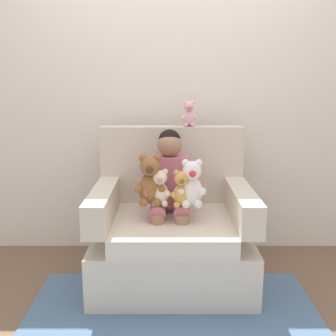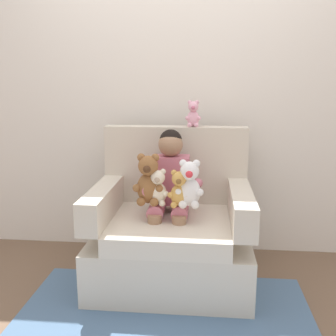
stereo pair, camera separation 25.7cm
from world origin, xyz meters
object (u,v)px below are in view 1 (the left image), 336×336
Objects in this scene: seated_child at (168,184)px; plush_cream at (158,188)px; plush_brown at (148,181)px; plush_pink_on_backrest at (187,114)px; plush_white at (190,184)px; armchair at (171,233)px; plush_honey at (180,189)px.

seated_child is 0.16m from plush_cream.
plush_brown is 0.65m from plush_pink_on_backrest.
seated_child is 0.19m from plush_brown.
plush_white is at bearing -26.89° from plush_brown.
armchair is at bearing 149.64° from plush_white.
plush_pink_on_backrest is at bearing 68.29° from armchair.
plush_pink_on_backrest is (0.00, 0.46, 0.41)m from plush_white.
armchair is 3.13× the size of plush_brown.
plush_pink_on_backrest reaches higher than plush_cream.
armchair is 0.35m from seated_child.
plush_brown is at bearing -170.54° from plush_cream.
plush_honey is 0.72× the size of plush_brown.
armchair reaches higher than plush_honey.
plush_pink_on_backrest reaches higher than seated_child.
plush_honey is at bearing 9.20° from plush_cream.
plush_white is at bearing -49.01° from armchair.
armchair is at bearing 106.18° from plush_honey.
plush_honey is at bearing -68.92° from armchair.
plush_honey is 0.21m from plush_brown.
armchair is 0.44m from plush_white.
plush_honey is (0.08, -0.17, 0.01)m from seated_child.
plush_white is at bearing -81.82° from plush_pink_on_backrest.
plush_cream is 0.66m from plush_pink_on_backrest.
armchair is 4.36× the size of plush_honey.
seated_child reaches higher than plush_white.
plush_pink_on_backrest is (0.14, 0.30, 0.45)m from seated_child.
plush_brown is at bearing -113.84° from plush_pink_on_backrest.
plush_white is 0.92× the size of plush_brown.
plush_white is (0.07, 0.01, 0.03)m from plush_honey.
plush_cream is (-0.06, -0.15, 0.01)m from seated_child.
seated_child reaches higher than plush_honey.
plush_pink_on_backrest reaches higher than plush_white.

